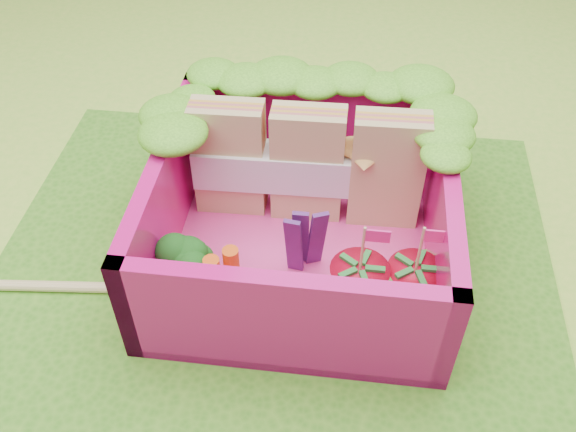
{
  "coord_description": "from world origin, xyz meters",
  "views": [
    {
      "loc": [
        0.31,
        -1.77,
        2.3
      ],
      "look_at": [
        0.06,
        0.27,
        0.28
      ],
      "focal_mm": 40.0,
      "sensor_mm": 36.0,
      "label": 1
    }
  ],
  "objects_px": {
    "bento_box": "(301,213)",
    "strawberry_right": "(412,286)",
    "strawberry_left": "(358,288)",
    "chopsticks": "(57,286)",
    "broccoli": "(187,263)",
    "sandwich_stack": "(309,165)"
  },
  "relations": [
    {
      "from": "bento_box",
      "to": "strawberry_right",
      "type": "bearing_deg",
      "value": -29.1
    },
    {
      "from": "strawberry_left",
      "to": "strawberry_right",
      "type": "distance_m",
      "value": 0.23
    },
    {
      "from": "strawberry_right",
      "to": "strawberry_left",
      "type": "bearing_deg",
      "value": -169.85
    },
    {
      "from": "strawberry_right",
      "to": "chopsticks",
      "type": "height_order",
      "value": "strawberry_right"
    },
    {
      "from": "bento_box",
      "to": "broccoli",
      "type": "bearing_deg",
      "value": -145.23
    },
    {
      "from": "strawberry_right",
      "to": "chopsticks",
      "type": "distance_m",
      "value": 1.58
    },
    {
      "from": "bento_box",
      "to": "sandwich_stack",
      "type": "xyz_separation_m",
      "value": [
        0.01,
        0.26,
        0.07
      ]
    },
    {
      "from": "sandwich_stack",
      "to": "strawberry_right",
      "type": "height_order",
      "value": "sandwich_stack"
    },
    {
      "from": "strawberry_right",
      "to": "chopsticks",
      "type": "relative_size",
      "value": 0.19
    },
    {
      "from": "bento_box",
      "to": "strawberry_right",
      "type": "relative_size",
      "value": 2.74
    },
    {
      "from": "chopsticks",
      "to": "strawberry_left",
      "type": "bearing_deg",
      "value": 1.13
    },
    {
      "from": "broccoli",
      "to": "strawberry_left",
      "type": "distance_m",
      "value": 0.73
    },
    {
      "from": "broccoli",
      "to": "chopsticks",
      "type": "distance_m",
      "value": 0.65
    },
    {
      "from": "sandwich_stack",
      "to": "strawberry_left",
      "type": "relative_size",
      "value": 2.21
    },
    {
      "from": "bento_box",
      "to": "sandwich_stack",
      "type": "bearing_deg",
      "value": 88.73
    },
    {
      "from": "sandwich_stack",
      "to": "broccoli",
      "type": "bearing_deg",
      "value": -128.61
    },
    {
      "from": "broccoli",
      "to": "strawberry_left",
      "type": "relative_size",
      "value": 0.64
    },
    {
      "from": "strawberry_left",
      "to": "chopsticks",
      "type": "xyz_separation_m",
      "value": [
        -1.34,
        -0.03,
        -0.16
      ]
    },
    {
      "from": "bento_box",
      "to": "sandwich_stack",
      "type": "distance_m",
      "value": 0.27
    },
    {
      "from": "broccoli",
      "to": "chopsticks",
      "type": "height_order",
      "value": "broccoli"
    },
    {
      "from": "bento_box",
      "to": "broccoli",
      "type": "height_order",
      "value": "bento_box"
    },
    {
      "from": "strawberry_left",
      "to": "strawberry_right",
      "type": "bearing_deg",
      "value": 10.15
    }
  ]
}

